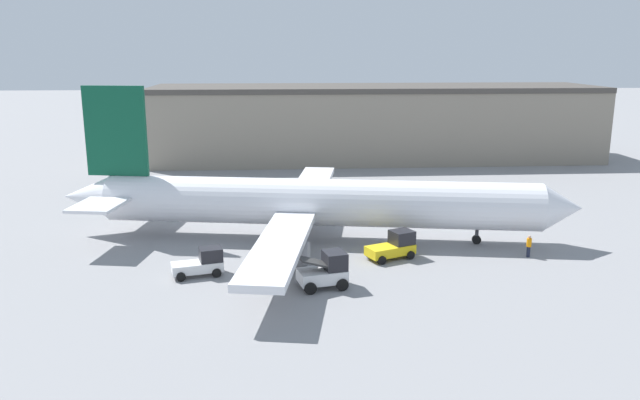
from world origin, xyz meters
name	(u,v)px	position (x,y,z in m)	size (l,w,h in m)	color
ground_plane	(320,239)	(0.00, 0.00, 0.00)	(400.00, 400.00, 0.00)	gray
terminal_building	(375,123)	(10.31, 38.21, 5.14)	(61.28, 14.87, 10.27)	gray
airplane	(307,202)	(-1.05, 0.18, 3.10)	(42.08, 35.07, 12.31)	white
ground_crew_worker	(529,245)	(15.24, -5.53, 0.90)	(0.37, 0.37, 1.68)	#1E2338
baggage_tug	(202,263)	(-8.66, -7.77, 0.88)	(3.68, 2.43, 1.90)	silver
belt_loader_truck	(326,271)	(-0.36, -10.56, 1.12)	(3.40, 2.74, 2.35)	silver
pushback_tug	(394,246)	(5.17, -5.07, 0.93)	(3.93, 2.98, 2.02)	yellow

